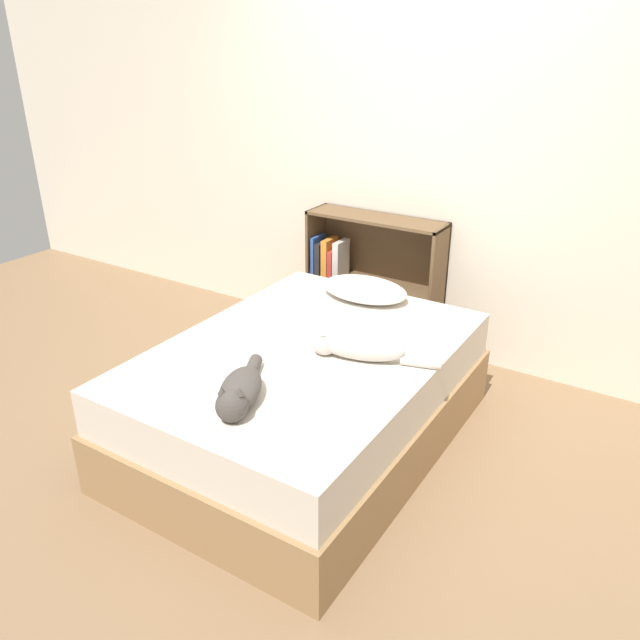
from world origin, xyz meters
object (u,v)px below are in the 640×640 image
pillow (364,289)px  bookshelf (370,277)px  cat_dark (239,392)px  bed (306,396)px  cat_light (357,346)px

pillow → bookshelf: bookshelf is taller
pillow → cat_dark: (0.11, -1.30, 0.00)m
bed → cat_dark: size_ratio=3.71×
cat_dark → bookshelf: bearing=165.1°
pillow → cat_dark: size_ratio=1.06×
cat_light → pillow: bearing=-79.9°
cat_light → cat_dark: size_ratio=1.24×
cat_light → cat_dark: cat_dark is taller
bed → pillow: (-0.06, 0.73, 0.34)m
pillow → cat_light: size_ratio=0.86×
bed → cat_light: (0.27, 0.05, 0.35)m
bed → bookshelf: size_ratio=1.99×
pillow → cat_light: 0.76m
cat_light → bed: bearing=-6.0°
cat_light → bookshelf: (-0.56, 1.20, -0.15)m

